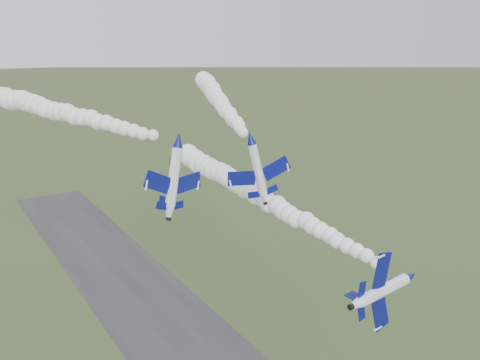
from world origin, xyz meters
The scene contains 7 objects.
runway centered at (0.00, 30.00, 0.02)m, with size 24.00×260.00×0.04m, color #2D2D2F.
jet_lead centered at (11.41, -9.97, 31.60)m, with size 3.45×12.87×10.60m.
smoke_trail_jet_lead centered at (9.88, 23.40, 33.99)m, with size 4.60×59.91×4.60m, color white, non-canonical shape.
jet_pair_left centered at (-7.55, 19.59, 46.78)m, with size 11.31×13.42×3.93m.
smoke_trail_jet_pair_left centered at (-19.38, 55.59, 48.37)m, with size 4.89×68.53×4.89m, color white, non-canonical shape.
jet_pair_right centered at (5.06, 19.24, 45.86)m, with size 10.69×12.69×3.83m.
smoke_trail_jet_pair_right centered at (17.29, 51.18, 47.76)m, with size 4.62×61.43×4.62m, color white, non-canonical shape.
Camera 1 is at (-41.12, -52.69, 62.34)m, focal length 40.00 mm.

